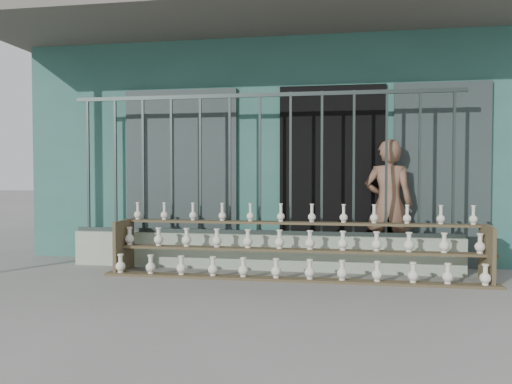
# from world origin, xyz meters

# --- Properties ---
(ground) EXTENTS (60.00, 60.00, 0.00)m
(ground) POSITION_xyz_m (0.00, 0.00, 0.00)
(ground) COLOR slate
(workshop_building) EXTENTS (7.40, 6.60, 3.21)m
(workshop_building) POSITION_xyz_m (0.00, 4.23, 1.62)
(workshop_building) COLOR #2B5B51
(workshop_building) RESTS_ON ground
(parapet_wall) EXTENTS (5.00, 0.20, 0.45)m
(parapet_wall) POSITION_xyz_m (0.00, 1.30, 0.23)
(parapet_wall) COLOR #99A991
(parapet_wall) RESTS_ON ground
(security_fence) EXTENTS (5.00, 0.04, 1.80)m
(security_fence) POSITION_xyz_m (-0.00, 1.30, 1.35)
(security_fence) COLOR #283330
(security_fence) RESTS_ON parapet_wall
(shelf_rack) EXTENTS (4.50, 0.68, 0.85)m
(shelf_rack) POSITION_xyz_m (0.48, 0.89, 0.36)
(shelf_rack) COLOR brown
(shelf_rack) RESTS_ON ground
(elderly_woman) EXTENTS (0.67, 0.50, 1.66)m
(elderly_woman) POSITION_xyz_m (1.63, 1.59, 0.83)
(elderly_woman) COLOR brown
(elderly_woman) RESTS_ON ground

